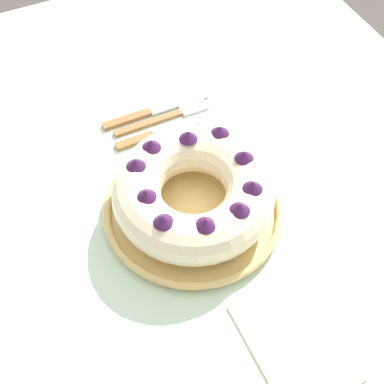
% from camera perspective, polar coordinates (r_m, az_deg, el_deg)
% --- Properties ---
extents(ground_plane, '(8.00, 8.00, 0.00)m').
position_cam_1_polar(ground_plane, '(1.54, 0.25, -18.86)').
color(ground_plane, '#4C4742').
extents(dining_table, '(1.33, 1.09, 0.77)m').
position_cam_1_polar(dining_table, '(0.92, 0.40, -5.94)').
color(dining_table, silver).
rests_on(dining_table, ground_plane).
extents(serving_dish, '(0.28, 0.28, 0.02)m').
position_cam_1_polar(serving_dish, '(0.84, 0.00, -1.94)').
color(serving_dish, tan).
rests_on(serving_dish, dining_table).
extents(bundt_cake, '(0.24, 0.24, 0.09)m').
position_cam_1_polar(bundt_cake, '(0.80, 0.01, 0.05)').
color(bundt_cake, beige).
rests_on(bundt_cake, serving_dish).
extents(fork, '(0.02, 0.18, 0.01)m').
position_cam_1_polar(fork, '(0.98, -2.51, 8.05)').
color(fork, '#936038').
rests_on(fork, dining_table).
extents(serving_knife, '(0.02, 0.20, 0.01)m').
position_cam_1_polar(serving_knife, '(0.99, -4.62, 8.48)').
color(serving_knife, '#936038').
rests_on(serving_knife, dining_table).
extents(cake_knife, '(0.02, 0.16, 0.01)m').
position_cam_1_polar(cake_knife, '(0.95, -4.25, 6.07)').
color(cake_knife, '#936038').
rests_on(cake_knife, dining_table).
extents(napkin, '(0.17, 0.12, 0.00)m').
position_cam_1_polar(napkin, '(0.76, 10.84, -15.45)').
color(napkin, beige).
rests_on(napkin, dining_table).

